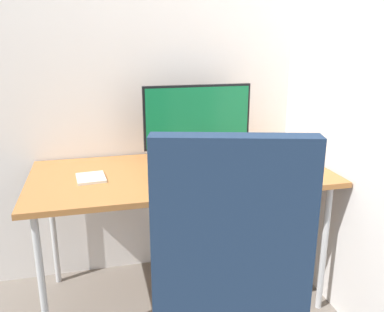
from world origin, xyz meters
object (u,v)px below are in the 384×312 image
at_px(monitor, 197,119).
at_px(notebook, 91,178).
at_px(pen_holder, 279,155).
at_px(office_chair, 227,292).
at_px(mouse, 264,167).
at_px(keyboard, 197,174).

distance_m(monitor, notebook, 0.67).
xyz_separation_m(monitor, pen_holder, (0.41, -0.19, -0.19)).
height_order(office_chair, notebook, office_chair).
relative_size(monitor, mouse, 6.73).
height_order(office_chair, mouse, office_chair).
height_order(monitor, pen_holder, monitor).
xyz_separation_m(office_chair, mouse, (0.44, 0.72, 0.19)).
xyz_separation_m(monitor, keyboard, (-0.08, -0.30, -0.22)).
bearing_deg(notebook, mouse, -10.06).
bearing_deg(notebook, office_chair, -66.55).
bearing_deg(keyboard, monitor, 75.28).
bearing_deg(pen_holder, notebook, -179.22).
height_order(monitor, keyboard, monitor).
bearing_deg(keyboard, notebook, 169.43).
relative_size(office_chair, pen_holder, 6.72).
relative_size(mouse, pen_holder, 0.52).
distance_m(monitor, pen_holder, 0.49).
relative_size(office_chair, notebook, 7.34).
xyz_separation_m(keyboard, mouse, (0.37, 0.02, 0.00)).
distance_m(keyboard, notebook, 0.52).
height_order(office_chair, pen_holder, office_chair).
bearing_deg(monitor, keyboard, -104.72).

